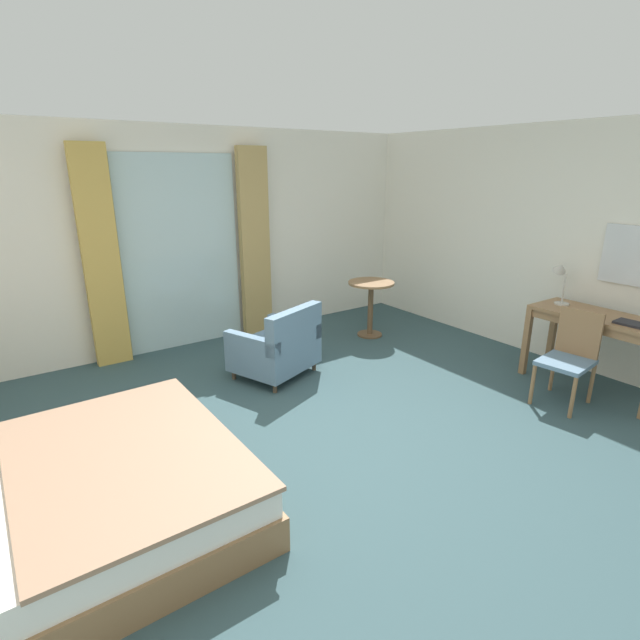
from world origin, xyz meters
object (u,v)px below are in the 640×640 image
Objects in this scene: writing_desk at (601,325)px; closed_book at (634,324)px; desk_lamp at (561,274)px; armchair_by_window at (278,347)px; bed at (60,503)px; desk_chair at (570,354)px; round_cafe_table at (371,297)px.

writing_desk is 0.35m from closed_book.
desk_lamp reaches higher than armchair_by_window.
bed is 6.85× the size of closed_book.
round_cafe_table is at bearing 96.72° from desk_chair.
desk_chair is 2.52m from round_cafe_table.
desk_lamp reaches higher than desk_chair.
armchair_by_window is 1.34× the size of round_cafe_table.
writing_desk is at bearing -104.78° from desk_lamp.
desk_chair is 1.02m from desk_lamp.
desk_lamp is 2.24m from round_cafe_table.
bed is at bearing 177.22° from desk_lamp.
closed_book reaches higher than round_cafe_table.
bed reaches higher than armchair_by_window.
writing_desk is 1.73× the size of round_cafe_table.
bed is 4.30m from desk_chair.
closed_book reaches higher than armchair_by_window.
bed reaches higher than round_cafe_table.
bed is 2.62m from armchair_by_window.
closed_book is at bearing -38.90° from desk_chair.
desk_chair reaches higher than armchair_by_window.
closed_book is at bearing -76.21° from round_cafe_table.
closed_book is (-0.09, -0.32, 0.11)m from writing_desk.
armchair_by_window is at bearing -165.72° from round_cafe_table.
writing_desk is 3.23m from armchair_by_window.
writing_desk is 0.53m from desk_chair.
writing_desk is (4.71, -0.78, 0.44)m from bed.
writing_desk is 1.44× the size of desk_chair.
bed is at bearing 169.57° from desk_chair.
writing_desk is 0.68m from desk_lamp.
closed_book is (-0.24, -0.86, -0.28)m from desk_lamp.
bed is at bearing -150.06° from armchair_by_window.
desk_chair is at bearing 179.66° from writing_desk.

